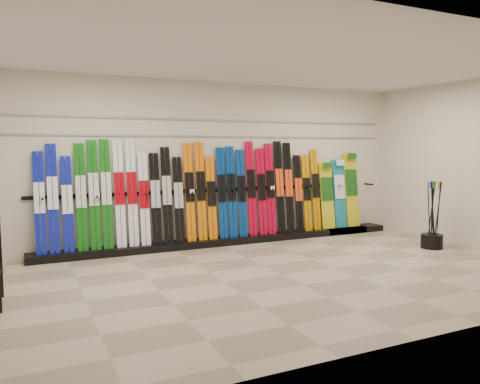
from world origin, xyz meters
name	(u,v)px	position (x,y,z in m)	size (l,w,h in m)	color
floor	(282,275)	(0.00, 0.00, 0.00)	(8.00, 8.00, 0.00)	gray
back_wall	(215,163)	(0.00, 2.50, 1.50)	(8.00, 8.00, 0.00)	beige
right_wall	(480,164)	(4.00, 0.00, 1.50)	(5.00, 5.00, 0.00)	beige
ceiling	(284,59)	(0.00, 0.00, 3.00)	(8.00, 8.00, 0.00)	silver
ski_rack_base	(231,240)	(0.22, 2.28, 0.06)	(8.00, 0.40, 0.12)	black
skis	(194,194)	(-0.46, 2.34, 0.96)	(5.37, 0.25, 1.82)	#0F1AAB
snowboards	(340,193)	(2.78, 2.35, 0.85)	(0.95, 0.24, 1.56)	gold
pole_bin	(432,241)	(3.32, 0.37, 0.12)	(0.38, 0.38, 0.25)	black
ski_poles	(433,215)	(3.31, 0.36, 0.61)	(0.27, 0.30, 1.18)	black
slatwall_rail_0	(215,136)	(0.00, 2.48, 2.00)	(7.60, 0.02, 0.03)	gray
slatwall_rail_1	(215,120)	(0.00, 2.48, 2.30)	(7.60, 0.02, 0.03)	gray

